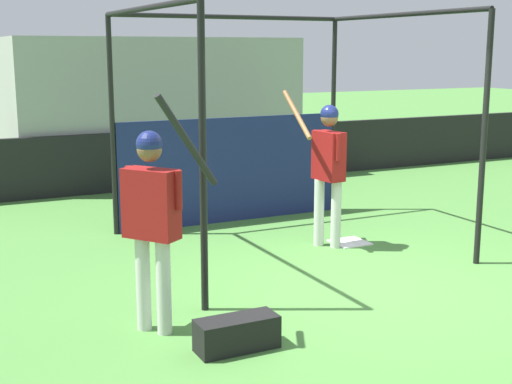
# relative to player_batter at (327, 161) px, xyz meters

# --- Properties ---
(ground_plane) EXTENTS (60.00, 60.00, 0.00)m
(ground_plane) POSITION_rel_player_batter_xyz_m (-0.36, -1.68, -1.10)
(ground_plane) COLOR #477F38
(outfield_wall) EXTENTS (24.00, 0.12, 1.05)m
(outfield_wall) POSITION_rel_player_batter_xyz_m (-0.36, 4.66, -0.58)
(outfield_wall) COLOR black
(outfield_wall) RESTS_ON ground
(bleacher_section) EXTENTS (5.40, 3.20, 2.73)m
(bleacher_section) POSITION_rel_player_batter_xyz_m (-0.36, 6.33, 0.26)
(bleacher_section) COLOR #9E9E99
(bleacher_section) RESTS_ON ground
(batting_cage) EXTENTS (3.52, 3.28, 2.95)m
(batting_cage) POSITION_rel_player_batter_xyz_m (-0.52, 1.25, 0.16)
(batting_cage) COLOR black
(batting_cage) RESTS_ON ground
(home_plate) EXTENTS (0.44, 0.44, 0.02)m
(home_plate) POSITION_rel_player_batter_xyz_m (0.36, -0.01, -1.09)
(home_plate) COLOR white
(home_plate) RESTS_ON ground
(player_batter) EXTENTS (0.54, 0.88, 1.97)m
(player_batter) POSITION_rel_player_batter_xyz_m (0.00, 0.00, 0.00)
(player_batter) COLOR silver
(player_batter) RESTS_ON ground
(player_waiting) EXTENTS (0.75, 0.69, 2.14)m
(player_waiting) POSITION_rel_player_batter_xyz_m (-2.85, -1.73, 0.00)
(player_waiting) COLOR silver
(player_waiting) RESTS_ON ground
(equipment_bag) EXTENTS (0.70, 0.28, 0.28)m
(equipment_bag) POSITION_rel_player_batter_xyz_m (-2.36, -2.41, -0.96)
(equipment_bag) COLOR black
(equipment_bag) RESTS_ON ground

